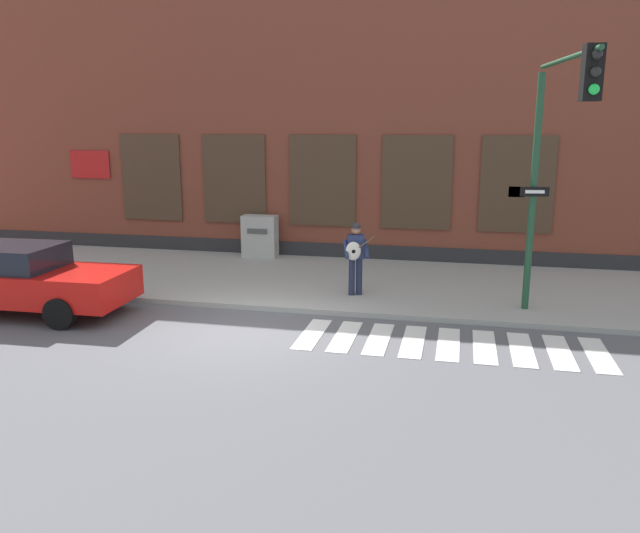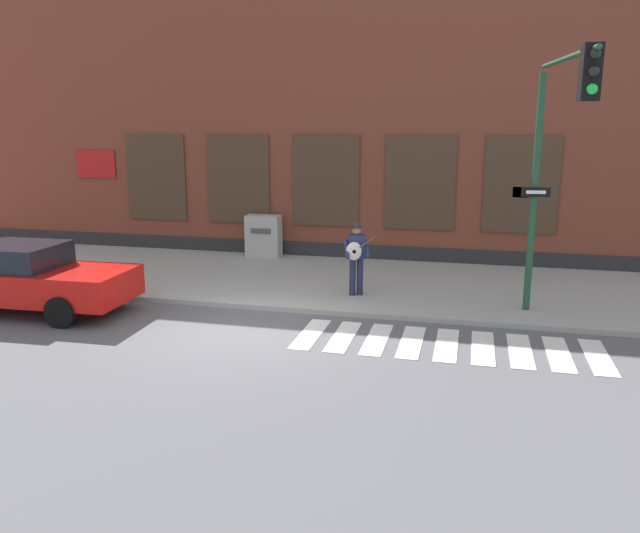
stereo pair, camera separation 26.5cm
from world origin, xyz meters
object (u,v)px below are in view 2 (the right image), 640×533
object	(u,v)px
traffic_light	(555,144)
utility_box	(264,236)
red_car	(27,278)
busker	(356,255)

from	to	relation	value
traffic_light	utility_box	size ratio (longest dim) A/B	4.07
red_car	busker	bearing A→B (deg)	20.93
busker	utility_box	world-z (taller)	busker
red_car	traffic_light	world-z (taller)	traffic_light
red_car	utility_box	bearing A→B (deg)	62.84
red_car	busker	distance (m)	7.44
red_car	busker	xyz separation A→B (m)	(6.95, 2.66, 0.34)
red_car	utility_box	xyz separation A→B (m)	(3.33, 6.48, -0.01)
busker	utility_box	xyz separation A→B (m)	(-3.62, 3.82, -0.35)
utility_box	busker	bearing A→B (deg)	-46.58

